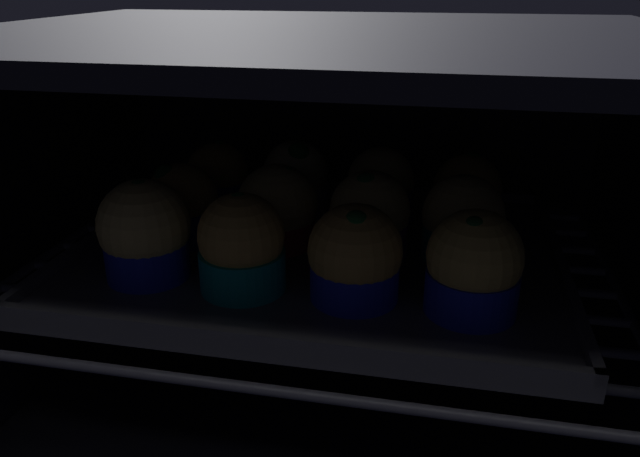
{
  "coord_description": "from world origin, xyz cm",
  "views": [
    {
      "loc": [
        11.06,
        -30.22,
        39.61
      ],
      "look_at": [
        0.0,
        23.22,
        17.22
      ],
      "focal_mm": 34.93,
      "sensor_mm": 36.0,
      "label": 1
    }
  ],
  "objects_px": {
    "baking_tray": "(320,253)",
    "muffin_row2_col0": "(218,180)",
    "muffin_row1_col3": "(462,222)",
    "muffin_row2_col2": "(380,188)",
    "muffin_row0_col2": "(355,258)",
    "muffin_row2_col1": "(295,180)",
    "muffin_row0_col3": "(473,267)",
    "muffin_row1_col1": "(277,210)",
    "muffin_row1_col0": "(183,206)",
    "muffin_row0_col1": "(242,246)",
    "muffin_row2_col3": "(467,194)",
    "muffin_row1_col2": "(369,217)",
    "muffin_row0_col0": "(145,233)"
  },
  "relations": [
    {
      "from": "muffin_row1_col2",
      "to": "muffin_row2_col3",
      "type": "distance_m",
      "value": 0.13
    },
    {
      "from": "muffin_row2_col0",
      "to": "muffin_row2_col1",
      "type": "height_order",
      "value": "muffin_row2_col1"
    },
    {
      "from": "muffin_row0_col1",
      "to": "muffin_row2_col2",
      "type": "relative_size",
      "value": 1.09
    },
    {
      "from": "muffin_row0_col2",
      "to": "muffin_row2_col1",
      "type": "relative_size",
      "value": 0.97
    },
    {
      "from": "muffin_row0_col0",
      "to": "muffin_row2_col2",
      "type": "xyz_separation_m",
      "value": [
        0.18,
        0.18,
        -0.01
      ]
    },
    {
      "from": "muffin_row0_col2",
      "to": "muffin_row2_col3",
      "type": "relative_size",
      "value": 1.03
    },
    {
      "from": "muffin_row1_col3",
      "to": "muffin_row2_col0",
      "type": "distance_m",
      "value": 0.28
    },
    {
      "from": "muffin_row0_col0",
      "to": "muffin_row2_col2",
      "type": "height_order",
      "value": "muffin_row0_col0"
    },
    {
      "from": "muffin_row1_col2",
      "to": "baking_tray",
      "type": "bearing_deg",
      "value": 176.84
    },
    {
      "from": "muffin_row2_col0",
      "to": "muffin_row2_col3",
      "type": "height_order",
      "value": "muffin_row2_col3"
    },
    {
      "from": "baking_tray",
      "to": "muffin_row2_col1",
      "type": "distance_m",
      "value": 0.11
    },
    {
      "from": "muffin_row2_col1",
      "to": "muffin_row0_col0",
      "type": "bearing_deg",
      "value": -116.07
    },
    {
      "from": "muffin_row0_col0",
      "to": "muffin_row1_col2",
      "type": "bearing_deg",
      "value": 25.15
    },
    {
      "from": "muffin_row0_col2",
      "to": "muffin_row1_col3",
      "type": "relative_size",
      "value": 1.0
    },
    {
      "from": "muffin_row2_col1",
      "to": "muffin_row1_col2",
      "type": "bearing_deg",
      "value": -45.23
    },
    {
      "from": "muffin_row0_col3",
      "to": "muffin_row1_col1",
      "type": "distance_m",
      "value": 0.21
    },
    {
      "from": "muffin_row1_col0",
      "to": "muffin_row2_col3",
      "type": "bearing_deg",
      "value": 18.95
    },
    {
      "from": "muffin_row1_col2",
      "to": "muffin_row1_col3",
      "type": "relative_size",
      "value": 1.02
    },
    {
      "from": "baking_tray",
      "to": "muffin_row2_col0",
      "type": "xyz_separation_m",
      "value": [
        -0.13,
        0.09,
        0.04
      ]
    },
    {
      "from": "muffin_row0_col0",
      "to": "muffin_row0_col3",
      "type": "xyz_separation_m",
      "value": [
        0.27,
        -0.01,
        -0.0
      ]
    },
    {
      "from": "muffin_row0_col0",
      "to": "muffin_row2_col0",
      "type": "xyz_separation_m",
      "value": [
        0.0,
        0.17,
        -0.01
      ]
    },
    {
      "from": "baking_tray",
      "to": "muffin_row0_col0",
      "type": "relative_size",
      "value": 5.08
    },
    {
      "from": "muffin_row2_col2",
      "to": "muffin_row0_col2",
      "type": "bearing_deg",
      "value": -89.75
    },
    {
      "from": "muffin_row0_col2",
      "to": "muffin_row1_col1",
      "type": "height_order",
      "value": "same"
    },
    {
      "from": "muffin_row0_col2",
      "to": "muffin_row1_col3",
      "type": "bearing_deg",
      "value": 48.3
    },
    {
      "from": "muffin_row0_col2",
      "to": "muffin_row2_col1",
      "type": "distance_m",
      "value": 0.2
    },
    {
      "from": "muffin_row0_col1",
      "to": "muffin_row2_col3",
      "type": "height_order",
      "value": "muffin_row0_col1"
    },
    {
      "from": "muffin_row2_col0",
      "to": "muffin_row0_col2",
      "type": "bearing_deg",
      "value": -44.53
    },
    {
      "from": "muffin_row1_col2",
      "to": "muffin_row1_col0",
      "type": "bearing_deg",
      "value": -179.69
    },
    {
      "from": "muffin_row0_col2",
      "to": "muffin_row0_col3",
      "type": "xyz_separation_m",
      "value": [
        0.09,
        -0.0,
        0.0
      ]
    },
    {
      "from": "muffin_row0_col0",
      "to": "muffin_row0_col2",
      "type": "distance_m",
      "value": 0.18
    },
    {
      "from": "muffin_row1_col0",
      "to": "muffin_row2_col2",
      "type": "relative_size",
      "value": 1.01
    },
    {
      "from": "muffin_row0_col2",
      "to": "muffin_row2_col2",
      "type": "distance_m",
      "value": 0.18
    },
    {
      "from": "muffin_row1_col3",
      "to": "muffin_row2_col2",
      "type": "height_order",
      "value": "muffin_row1_col3"
    },
    {
      "from": "muffin_row0_col3",
      "to": "muffin_row2_col0",
      "type": "height_order",
      "value": "muffin_row0_col3"
    },
    {
      "from": "muffin_row2_col2",
      "to": "muffin_row2_col1",
      "type": "bearing_deg",
      "value": -179.09
    },
    {
      "from": "baking_tray",
      "to": "muffin_row2_col0",
      "type": "height_order",
      "value": "muffin_row2_col0"
    },
    {
      "from": "muffin_row1_col2",
      "to": "muffin_row0_col2",
      "type": "bearing_deg",
      "value": -89.98
    },
    {
      "from": "muffin_row1_col2",
      "to": "muffin_row1_col1",
      "type": "bearing_deg",
      "value": 176.69
    },
    {
      "from": "muffin_row2_col1",
      "to": "muffin_row2_col2",
      "type": "bearing_deg",
      "value": 0.91
    },
    {
      "from": "baking_tray",
      "to": "muffin_row1_col3",
      "type": "xyz_separation_m",
      "value": [
        0.13,
        0.0,
        0.04
      ]
    },
    {
      "from": "muffin_row1_col0",
      "to": "muffin_row1_col3",
      "type": "distance_m",
      "value": 0.27
    },
    {
      "from": "muffin_row0_col3",
      "to": "muffin_row1_col3",
      "type": "relative_size",
      "value": 1.04
    },
    {
      "from": "muffin_row2_col1",
      "to": "muffin_row0_col1",
      "type": "bearing_deg",
      "value": -89.97
    },
    {
      "from": "muffin_row0_col2",
      "to": "muffin_row2_col0",
      "type": "height_order",
      "value": "muffin_row0_col2"
    },
    {
      "from": "muffin_row0_col3",
      "to": "muffin_row1_col3",
      "type": "height_order",
      "value": "muffin_row0_col3"
    },
    {
      "from": "muffin_row1_col2",
      "to": "muffin_row0_col0",
      "type": "bearing_deg",
      "value": -154.85
    },
    {
      "from": "muffin_row1_col0",
      "to": "muffin_row2_col0",
      "type": "xyz_separation_m",
      "value": [
        0.0,
        0.09,
        -0.0
      ]
    },
    {
      "from": "muffin_row2_col2",
      "to": "muffin_row1_col0",
      "type": "bearing_deg",
      "value": -152.15
    },
    {
      "from": "muffin_row1_col2",
      "to": "muffin_row1_col3",
      "type": "distance_m",
      "value": 0.08
    }
  ]
}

